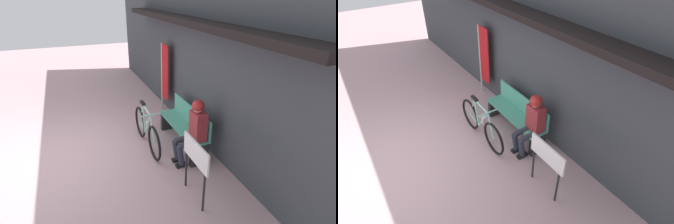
# 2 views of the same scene
# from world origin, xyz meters

# --- Properties ---
(ground_plane) EXTENTS (24.00, 24.00, 0.00)m
(ground_plane) POSITION_xyz_m (0.00, 0.00, 0.00)
(ground_plane) COLOR #C69EA3
(storefront_wall) EXTENTS (12.00, 0.56, 3.20)m
(storefront_wall) POSITION_xyz_m (0.00, 2.96, 1.66)
(storefront_wall) COLOR #3D4247
(storefront_wall) RESTS_ON ground_plane
(park_bench_near) EXTENTS (1.65, 0.42, 0.88)m
(park_bench_near) POSITION_xyz_m (0.44, 2.53, 0.41)
(park_bench_near) COLOR #51A88E
(park_bench_near) RESTS_ON ground_plane
(bicycle) EXTENTS (1.67, 0.40, 0.94)m
(bicycle) POSITION_xyz_m (0.24, 1.76, 0.38)
(bicycle) COLOR black
(bicycle) RESTS_ON ground_plane
(person_seated) EXTENTS (0.34, 0.59, 1.27)m
(person_seated) POSITION_xyz_m (1.06, 2.43, 0.73)
(person_seated) COLOR #2D3342
(person_seated) RESTS_ON ground_plane
(banner_pole) EXTENTS (0.45, 0.05, 1.83)m
(banner_pole) POSITION_xyz_m (-1.29, 2.74, 1.05)
(banner_pole) COLOR #B7B2A8
(banner_pole) RESTS_ON ground_plane
(signboard) EXTENTS (0.75, 0.04, 1.03)m
(signboard) POSITION_xyz_m (1.97, 2.00, 0.76)
(signboard) COLOR #232326
(signboard) RESTS_ON ground_plane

